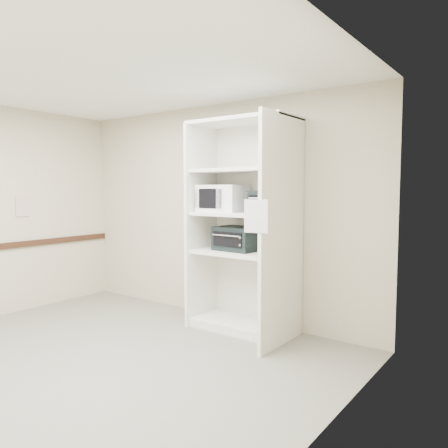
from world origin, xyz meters
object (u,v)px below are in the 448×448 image
Objects in this scene: microwave at (223,198)px; toaster_oven_upper at (271,202)px; shelving_unit at (247,233)px; toaster_oven_lower at (238,239)px.

toaster_oven_upper is (0.65, 0.01, -0.04)m from microwave.
microwave is 0.65m from toaster_oven_upper.
shelving_unit is 4.83× the size of toaster_oven_lower.
microwave reaches higher than toaster_oven_lower.
shelving_unit is at bearing -10.07° from toaster_oven_lower.
shelving_unit is 5.67× the size of toaster_oven_upper.
toaster_oven_lower is at bearing 166.42° from shelving_unit.
shelving_unit reaches higher than toaster_oven_lower.
toaster_oven_upper is (0.31, 0.02, 0.36)m from shelving_unit.
toaster_oven_lower is at bearing 5.28° from microwave.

